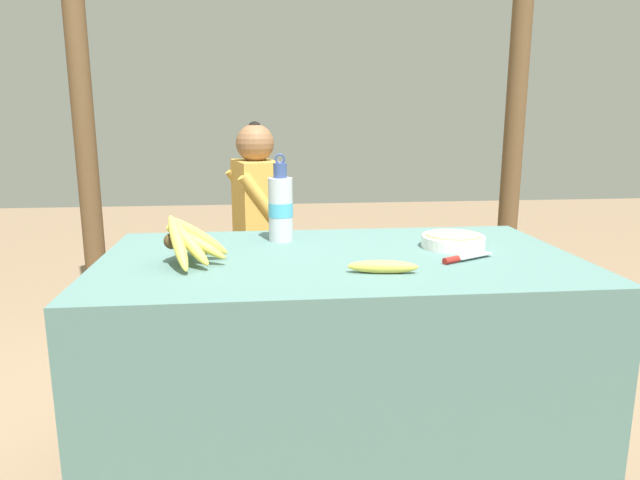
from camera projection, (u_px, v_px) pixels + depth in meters
ground_plane at (337, 474)px, 1.91m from camera, size 12.00×12.00×0.00m
market_counter at (338, 370)px, 1.83m from camera, size 1.45×0.83×0.76m
banana_bunch_ripe at (189, 239)px, 1.65m from camera, size 0.20×0.32×0.15m
serving_bowl at (453, 240)px, 1.86m from camera, size 0.21×0.21×0.04m
water_bottle at (281, 207)px, 1.94m from camera, size 0.08×0.08×0.30m
loose_banana_front at (383, 267)px, 1.55m from camera, size 0.20×0.07×0.04m
knife at (461, 258)px, 1.68m from camera, size 0.18×0.11×0.02m
wooden_bench at (311, 265)px, 3.18m from camera, size 1.51×0.32×0.43m
seated_vendor at (249, 214)px, 3.04m from camera, size 0.45×0.42×1.15m
banana_bunch_green at (391, 239)px, 3.20m from camera, size 0.19×0.33×0.14m
support_post_near at (81, 98)px, 3.07m from camera, size 0.12×0.12×2.54m
support_post_far at (516, 99)px, 3.32m from camera, size 0.12×0.12×2.54m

